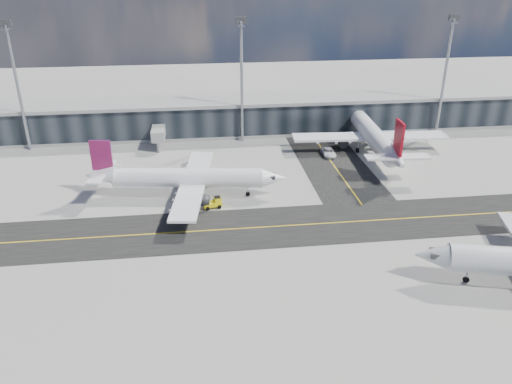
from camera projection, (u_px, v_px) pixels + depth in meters
ground at (273, 239)px, 79.37m from camera, size 300.00×300.00×0.00m
taxiway_lanes at (285, 207)px, 89.46m from camera, size 180.00×63.00×0.03m
terminal_concourse at (240, 117)px, 127.05m from camera, size 152.00×19.80×8.80m
floodlight_masts at (242, 77)px, 115.95m from camera, size 102.50×0.70×28.90m
airliner_af at (185, 178)px, 92.41m from camera, size 36.92×31.58×10.94m
airliner_redtail at (372, 135)px, 113.75m from camera, size 36.03×42.26×12.52m
baggage_tug at (214, 203)px, 88.93m from camera, size 3.46×2.22×2.01m
service_van at (328, 152)px, 112.91m from camera, size 2.75×5.77×1.59m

